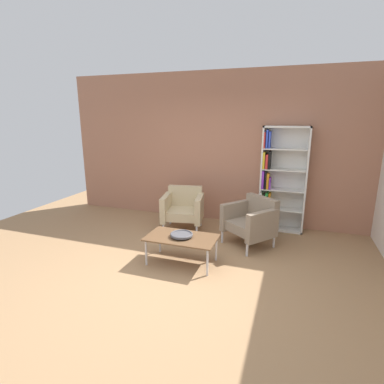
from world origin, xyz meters
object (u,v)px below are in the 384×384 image
(armchair_corner_red, at_px, (183,208))
(bookshelf_tall, at_px, (278,180))
(armchair_near_window, at_px, (251,220))
(coffee_table_low, at_px, (182,239))
(decorative_bowl, at_px, (182,235))

(armchair_corner_red, bearing_deg, bookshelf_tall, 9.13)
(armchair_corner_red, distance_m, armchair_near_window, 1.33)
(armchair_near_window, bearing_deg, coffee_table_low, -92.47)
(bookshelf_tall, xyz_separation_m, coffee_table_low, (-1.18, -1.85, -0.56))
(decorative_bowl, bearing_deg, coffee_table_low, 112.11)
(decorative_bowl, distance_m, armchair_corner_red, 1.35)
(decorative_bowl, distance_m, armchair_near_window, 1.29)
(coffee_table_low, distance_m, armchair_near_window, 1.29)
(armchair_corner_red, bearing_deg, decorative_bowl, -80.94)
(bookshelf_tall, bearing_deg, armchair_near_window, -111.27)
(bookshelf_tall, bearing_deg, armchair_corner_red, -160.35)
(decorative_bowl, bearing_deg, bookshelf_tall, 57.44)
(bookshelf_tall, distance_m, decorative_bowl, 2.25)
(decorative_bowl, height_order, armchair_corner_red, armchair_corner_red)
(decorative_bowl, relative_size, armchair_near_window, 0.34)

